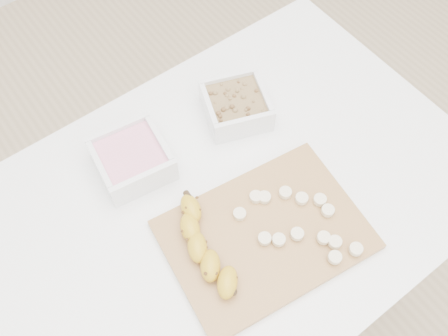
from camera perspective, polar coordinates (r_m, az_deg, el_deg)
ground at (r=1.70m, az=0.62°, el=-14.67°), size 3.50×3.50×0.00m
table at (r=1.09m, az=0.95°, el=-5.25°), size 1.00×0.70×0.75m
bowl_yogurt at (r=1.02m, az=-10.46°, el=1.06°), size 0.16×0.16×0.07m
bowl_granola at (r=1.09m, az=1.39°, el=7.17°), size 0.17×0.17×0.06m
cutting_board at (r=0.96m, az=4.72°, el=-7.60°), size 0.40×0.31×0.01m
banana at (r=0.92m, az=-2.07°, el=-9.09°), size 0.13×0.22×0.04m
banana_slices at (r=0.96m, az=8.50°, el=-6.07°), size 0.17×0.22×0.02m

